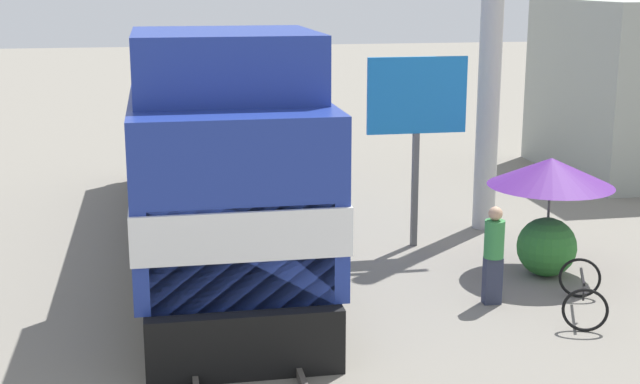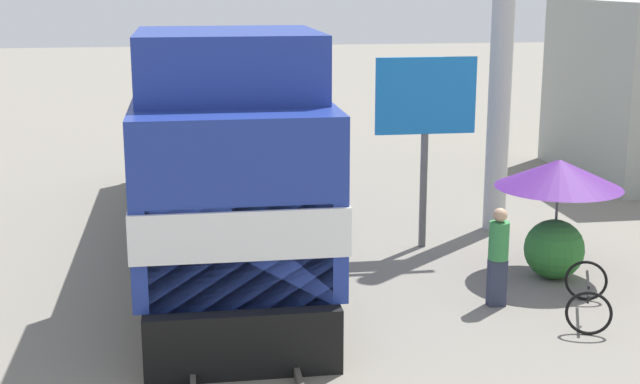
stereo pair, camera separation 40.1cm
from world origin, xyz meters
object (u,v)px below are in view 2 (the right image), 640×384
utility_pole (502,39)px  bicycle (587,296)px  vendor_umbrella (559,174)px  billboard_sign (426,107)px  locomotive (221,154)px  person_bystander (498,253)px

utility_pole → bicycle: (-0.29, -5.33, -3.82)m
vendor_umbrella → billboard_sign: 3.04m
locomotive → utility_pole: utility_pole is taller
billboard_sign → bicycle: 5.24m
utility_pole → person_bystander: utility_pole is taller
utility_pole → vendor_umbrella: utility_pole is taller
person_bystander → billboard_sign: bearing=95.6°
bicycle → vendor_umbrella: bearing=104.2°
billboard_sign → bicycle: size_ratio=2.19×
locomotive → bicycle: (5.72, -4.92, -1.59)m
utility_pole → vendor_umbrella: bearing=-88.7°
utility_pole → vendor_umbrella: size_ratio=3.54×
locomotive → billboard_sign: size_ratio=3.52×
locomotive → vendor_umbrella: bearing=-24.0°
locomotive → vendor_umbrella: (6.08, -2.71, -0.02)m
utility_pole → bicycle: utility_pole is taller
utility_pole → billboard_sign: (-1.93, -1.05, -1.28)m
vendor_umbrella → bicycle: bearing=-99.3°
locomotive → bicycle: 7.71m
vendor_umbrella → billboard_sign: bearing=133.8°
utility_pole → billboard_sign: bearing=-151.4°
vendor_umbrella → bicycle: vendor_umbrella is taller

